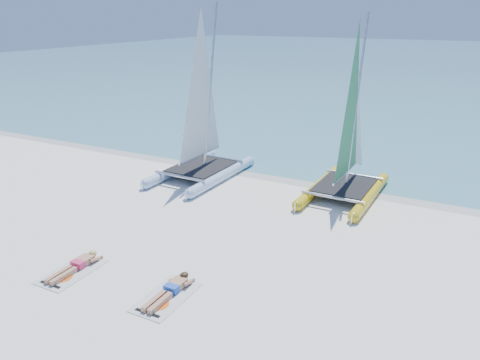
% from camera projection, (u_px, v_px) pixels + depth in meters
% --- Properties ---
extents(ground, '(140.00, 140.00, 0.00)m').
position_uv_depth(ground, '(238.00, 231.00, 15.18)').
color(ground, white).
rests_on(ground, ground).
extents(sea, '(140.00, 115.00, 0.01)m').
position_uv_depth(sea, '(439.00, 61.00, 67.84)').
color(sea, '#6DA3B6').
rests_on(sea, ground).
extents(wet_sand_strip, '(140.00, 1.40, 0.01)m').
position_uv_depth(wet_sand_strip, '(298.00, 180.00, 19.78)').
color(wet_sand_strip, silver).
rests_on(wet_sand_strip, ground).
extents(catamaran_blue, '(2.77, 5.47, 7.33)m').
position_uv_depth(catamaran_blue, '(201.00, 126.00, 19.56)').
color(catamaran_blue, '#B9D9F3').
rests_on(catamaran_blue, ground).
extents(catamaran_yellow, '(2.54, 5.46, 6.92)m').
position_uv_depth(catamaran_yellow, '(352.00, 138.00, 17.77)').
color(catamaran_yellow, yellow).
rests_on(catamaran_yellow, ground).
extents(towel_a, '(1.00, 1.85, 0.02)m').
position_uv_depth(towel_a, '(72.00, 272.00, 12.76)').
color(towel_a, silver).
rests_on(towel_a, ground).
extents(sunbather_a, '(0.37, 1.73, 0.26)m').
position_uv_depth(sunbather_a, '(77.00, 265.00, 12.88)').
color(sunbather_a, tan).
rests_on(sunbather_a, towel_a).
extents(towel_b, '(1.00, 1.85, 0.02)m').
position_uv_depth(towel_b, '(166.00, 297.00, 11.62)').
color(towel_b, silver).
rests_on(towel_b, ground).
extents(sunbather_b, '(0.37, 1.73, 0.26)m').
position_uv_depth(sunbather_b, '(171.00, 289.00, 11.74)').
color(sunbather_b, tan).
rests_on(sunbather_b, towel_b).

